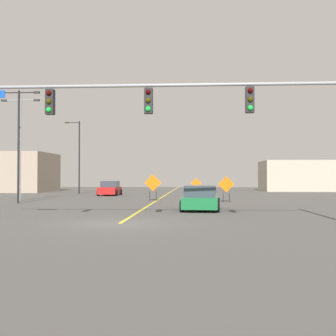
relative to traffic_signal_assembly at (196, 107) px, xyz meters
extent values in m
plane|color=#4C4947|center=(-3.14, 0.02, -4.78)|extent=(129.49, 129.49, 0.00)
cube|color=yellow|center=(-3.14, 35.98, -4.77)|extent=(0.16, 71.94, 0.01)
cylinder|color=gray|center=(-1.95, 0.02, 0.90)|extent=(16.51, 0.14, 0.14)
cube|color=black|center=(2.18, 0.02, 0.26)|extent=(0.34, 0.32, 1.05)
sphere|color=#3A0503|center=(2.18, -0.15, 0.61)|extent=(0.22, 0.22, 0.22)
sphere|color=#3C3106|center=(2.18, -0.15, 0.26)|extent=(0.22, 0.22, 0.22)
sphere|color=green|center=(2.18, -0.15, -0.09)|extent=(0.22, 0.22, 0.22)
cube|color=black|center=(-1.95, 0.02, 0.26)|extent=(0.34, 0.32, 1.05)
sphere|color=#3A0503|center=(-1.95, -0.15, 0.61)|extent=(0.22, 0.22, 0.22)
sphere|color=#3C3106|center=(-1.95, -0.15, 0.26)|extent=(0.22, 0.22, 0.22)
sphere|color=green|center=(-1.95, -0.15, -0.09)|extent=(0.22, 0.22, 0.22)
cube|color=black|center=(-6.08, 0.02, 0.26)|extent=(0.34, 0.32, 1.05)
sphere|color=#3A0503|center=(-6.08, -0.15, 0.61)|extent=(0.22, 0.22, 0.22)
sphere|color=#3C3106|center=(-6.08, -0.15, 0.26)|extent=(0.22, 0.22, 0.22)
sphere|color=green|center=(-6.08, -0.15, -0.09)|extent=(0.22, 0.22, 0.22)
cylinder|color=black|center=(-13.19, 31.18, -0.64)|extent=(0.16, 0.16, 8.28)
cylinder|color=black|center=(-13.92, 31.18, 3.35)|extent=(1.46, 0.08, 0.08)
cube|color=#262628|center=(-14.66, 31.18, 3.35)|extent=(0.44, 0.24, 0.14)
cylinder|color=black|center=(-12.83, 13.14, -0.67)|extent=(0.16, 0.16, 8.21)
cylinder|color=black|center=(-13.48, 13.14, 3.28)|extent=(1.31, 0.08, 0.08)
cube|color=#262628|center=(-14.13, 13.14, 3.28)|extent=(0.44, 0.24, 0.14)
cylinder|color=black|center=(-12.18, 13.14, 3.28)|extent=(1.31, 0.08, 0.08)
cube|color=#262628|center=(-11.52, 13.14, 3.28)|extent=(0.44, 0.24, 0.14)
cylinder|color=gray|center=(-13.96, 16.17, -0.69)|extent=(0.16, 0.16, 8.19)
cylinder|color=gray|center=(-14.63, 16.17, 3.26)|extent=(1.33, 0.08, 0.08)
cube|color=#262628|center=(-15.30, 16.17, 3.26)|extent=(0.44, 0.24, 0.14)
cylinder|color=gray|center=(-13.30, 16.17, 3.26)|extent=(1.33, 0.08, 0.08)
cube|color=#262628|center=(-12.63, 16.17, 3.26)|extent=(0.44, 0.24, 0.14)
cube|color=orange|center=(2.33, 15.50, -3.42)|extent=(1.23, 0.26, 1.24)
cylinder|color=black|center=(2.09, 15.45, -4.42)|extent=(0.05, 0.05, 0.72)
cylinder|color=black|center=(2.56, 15.54, -4.42)|extent=(0.05, 0.05, 0.72)
cube|color=orange|center=(0.09, 32.34, -3.57)|extent=(1.18, 0.16, 1.18)
cylinder|color=black|center=(-0.14, 32.36, -4.48)|extent=(0.05, 0.05, 0.60)
cylinder|color=black|center=(0.32, 32.31, -4.48)|extent=(0.05, 0.05, 0.60)
cube|color=orange|center=(-3.39, 16.96, -3.32)|extent=(1.36, 0.16, 1.36)
cylinder|color=black|center=(-3.66, 16.99, -4.40)|extent=(0.05, 0.05, 0.75)
cylinder|color=black|center=(-3.13, 16.94, -4.40)|extent=(0.05, 0.05, 0.75)
cube|color=red|center=(-8.87, 27.16, -4.27)|extent=(1.84, 4.17, 0.70)
cube|color=#333D47|center=(-8.88, 27.37, -3.60)|extent=(1.65, 2.35, 0.64)
cylinder|color=black|center=(-9.77, 25.70, -4.46)|extent=(0.22, 0.64, 0.64)
cylinder|color=black|center=(-7.96, 25.71, -4.46)|extent=(0.22, 0.64, 0.64)
cylinder|color=black|center=(-9.79, 28.61, -4.46)|extent=(0.22, 0.64, 0.64)
cylinder|color=black|center=(-7.98, 28.62, -4.46)|extent=(0.22, 0.64, 0.64)
cube|color=#196B38|center=(0.30, 7.54, -4.30)|extent=(2.19, 4.50, 0.63)
cube|color=#333D47|center=(0.28, 7.32, -3.67)|extent=(1.89, 2.68, 0.63)
cylinder|color=black|center=(1.36, 9.02, -4.46)|extent=(0.26, 0.65, 0.64)
cylinder|color=black|center=(-0.58, 9.13, -4.46)|extent=(0.26, 0.65, 0.64)
cylinder|color=black|center=(1.18, 5.94, -4.46)|extent=(0.26, 0.65, 0.64)
cylinder|color=black|center=(-0.76, 6.06, -4.46)|extent=(0.26, 0.65, 0.64)
cube|color=#B2A893|center=(14.70, 43.26, -2.72)|extent=(10.88, 8.10, 4.11)
cube|color=gray|center=(-22.09, 37.57, -2.27)|extent=(6.69, 8.97, 5.02)
camera|label=1|loc=(-0.06, -17.80, -2.87)|focal=46.74mm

